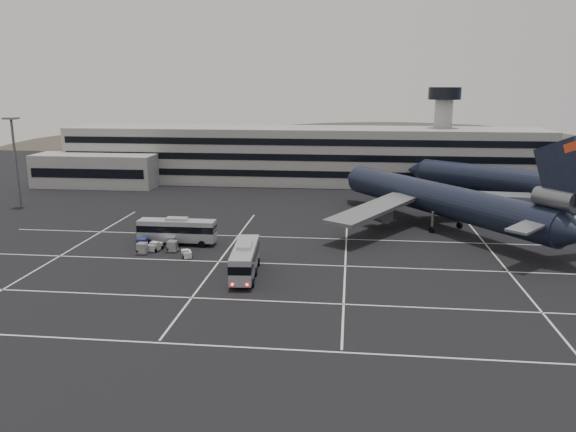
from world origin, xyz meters
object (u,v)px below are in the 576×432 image
object	(u,v)px
trijet_main	(441,199)
uld_cluster	(157,238)
bus_near	(245,258)
tug_a	(155,246)
bus_far	(177,230)

from	to	relation	value
trijet_main	uld_cluster	world-z (taller)	trijet_main
bus_near	tug_a	size ratio (longest dim) A/B	4.75
uld_cluster	bus_far	bearing A→B (deg)	-4.48
bus_near	tug_a	world-z (taller)	bus_near
tug_a	uld_cluster	xyz separation A→B (m)	(-1.16, 4.11, 0.13)
trijet_main	bus_far	size ratio (longest dim) A/B	4.10
bus_far	uld_cluster	xyz separation A→B (m)	(-3.54, 0.28, -1.57)
tug_a	bus_far	bearing A→B (deg)	73.04
bus_near	uld_cluster	size ratio (longest dim) A/B	0.90
trijet_main	uld_cluster	xyz separation A→B (m)	(-46.32, -14.51, -4.45)
bus_near	bus_far	xyz separation A→B (m)	(-13.40, 13.51, -0.03)
trijet_main	tug_a	size ratio (longest dim) A/B	18.98
trijet_main	tug_a	bearing A→B (deg)	167.74
tug_a	trijet_main	bearing A→B (deg)	37.37
trijet_main	bus_near	bearing A→B (deg)	-170.74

